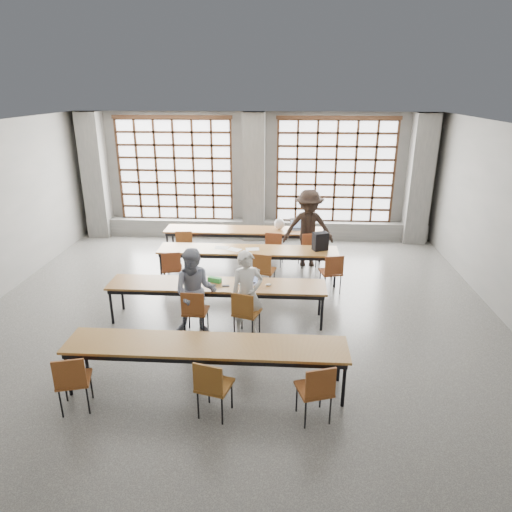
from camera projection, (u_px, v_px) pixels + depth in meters
The scene contains 38 objects.
floor at pixel (235, 327), 8.35m from camera, with size 11.00×11.00×0.00m, color #474745.
ceiling at pixel (231, 130), 7.13m from camera, with size 11.00×11.00×0.00m, color silver.
wall_back at pixel (255, 176), 12.88m from camera, with size 10.00×10.00×0.00m, color #62625F.
column_left at pixel (95, 176), 12.89m from camera, with size 0.60×0.55×3.50m, color #585855.
column_mid at pixel (254, 178), 12.62m from camera, with size 0.60×0.55×3.50m, color #585855.
column_right at pixel (419, 180), 12.35m from camera, with size 0.60×0.55×3.50m, color #585855.
window_left at pixel (175, 170), 12.89m from camera, with size 3.32×0.12×3.00m.
window_right at pixel (335, 172), 12.62m from camera, with size 3.32×0.12×3.00m.
sill_ledge at pixel (254, 229), 13.22m from camera, with size 9.80×0.35×0.50m, color #585855.
desk_row_a at pixel (244, 232), 11.58m from camera, with size 4.00×0.70×0.73m.
desk_row_b at pixel (248, 252), 10.18m from camera, with size 4.00×0.70×0.73m.
desk_row_c at pixel (217, 287), 8.40m from camera, with size 4.00×0.70×0.73m.
desk_row_d at pixel (206, 348), 6.44m from camera, with size 4.00×0.70×0.73m.
chair_back_left at pixel (185, 243), 11.12m from camera, with size 0.46×0.46×0.88m.
chair_back_mid at pixel (274, 245), 10.99m from camera, with size 0.47×0.47×0.88m.
chair_back_right at pixel (309, 246), 10.95m from camera, with size 0.51×0.51×0.88m.
chair_mid_left at pixel (172, 266), 9.73m from camera, with size 0.50×0.50×0.88m.
chair_mid_centre at pixel (264, 268), 9.61m from camera, with size 0.51×0.51×0.88m.
chair_mid_right at pixel (332, 270), 9.53m from camera, with size 0.50×0.51×0.88m.
chair_front_left at pixel (195, 308), 7.87m from camera, with size 0.43×0.44×0.88m.
chair_front_right at pixel (245, 310), 7.82m from camera, with size 0.53×0.53×0.88m.
chair_near_left at pixel (72, 378), 6.00m from camera, with size 0.52×0.52×0.88m.
chair_near_mid at pixel (212, 383), 5.89m from camera, with size 0.51×0.52×0.88m.
chair_near_right at pixel (317, 387), 5.81m from camera, with size 0.53×0.53×0.88m.
student_male at pixel (247, 294), 7.85m from camera, with size 0.57×0.37×1.55m, color silver.
student_female at pixel (195, 292), 7.90m from camera, with size 0.77×0.60×1.57m, color #172246.
student_back at pixel (308, 228), 10.93m from camera, with size 1.21×0.70×1.87m, color black.
laptop_front at pixel (249, 279), 8.41m from camera, with size 0.46×0.43×0.26m.
laptop_back at pixel (297, 227), 11.56m from camera, with size 0.37×0.32×0.26m.
mouse at pixel (268, 285), 8.29m from camera, with size 0.10×0.06×0.04m, color white.
green_box at pixel (215, 280), 8.44m from camera, with size 0.25×0.09×0.09m, color #2B8637.
phone at pixel (226, 286), 8.27m from camera, with size 0.13×0.06×0.01m, color black.
paper_sheet_a at pixel (221, 248), 10.24m from camera, with size 0.30×0.21×0.00m, color silver.
paper_sheet_b at pixel (234, 249), 10.13m from camera, with size 0.30×0.21×0.00m, color white.
paper_sheet_c at pixel (252, 249), 10.15m from camera, with size 0.30×0.21×0.00m, color silver.
backpack at pixel (320, 241), 10.04m from camera, with size 0.32×0.20×0.40m, color black.
plastic_bag at pixel (279, 224), 11.50m from camera, with size 0.26×0.21×0.29m, color silver.
red_pouch at pixel (74, 376), 6.09m from camera, with size 0.20×0.08×0.06m, color maroon.
Camera 1 is at (0.87, -7.33, 4.14)m, focal length 32.00 mm.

